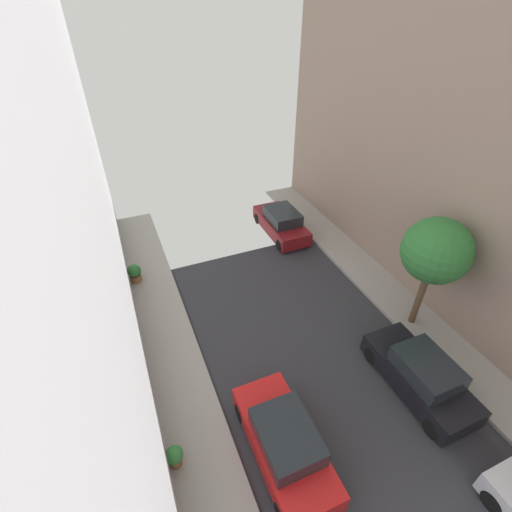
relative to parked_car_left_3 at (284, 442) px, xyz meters
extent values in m
cube|color=red|center=(0.00, 0.04, -0.17)|extent=(1.76, 4.20, 0.76)
cube|color=#1E2328|center=(0.00, -0.11, 0.53)|extent=(1.56, 2.10, 0.64)
cylinder|color=black|center=(-0.78, 1.59, -0.40)|extent=(0.22, 0.64, 0.64)
cylinder|color=black|center=(0.78, 1.59, -0.40)|extent=(0.22, 0.64, 0.64)
cylinder|color=black|center=(0.78, -1.51, -0.40)|extent=(0.22, 0.64, 0.64)
cylinder|color=black|center=(4.62, -3.46, -0.40)|extent=(0.22, 0.64, 0.64)
cube|color=black|center=(5.40, 0.31, -0.17)|extent=(1.76, 4.20, 0.76)
cube|color=#1E2328|center=(5.40, 0.16, 0.53)|extent=(1.56, 2.10, 0.64)
cylinder|color=black|center=(4.62, 1.86, -0.40)|extent=(0.22, 0.64, 0.64)
cylinder|color=black|center=(6.18, 1.86, -0.40)|extent=(0.22, 0.64, 0.64)
cylinder|color=black|center=(4.62, -1.24, -0.40)|extent=(0.22, 0.64, 0.64)
cylinder|color=black|center=(6.18, -1.24, -0.40)|extent=(0.22, 0.64, 0.64)
cube|color=maroon|center=(5.40, 11.41, -0.17)|extent=(1.76, 4.20, 0.76)
cube|color=#1E2328|center=(5.40, 11.26, 0.53)|extent=(1.56, 2.10, 0.64)
cylinder|color=black|center=(4.62, 12.96, -0.40)|extent=(0.22, 0.64, 0.64)
cylinder|color=black|center=(6.18, 12.96, -0.40)|extent=(0.22, 0.64, 0.64)
cylinder|color=black|center=(4.62, 9.86, -0.40)|extent=(0.22, 0.64, 0.64)
cylinder|color=black|center=(6.18, 9.86, -0.40)|extent=(0.22, 0.64, 0.64)
cylinder|color=brown|center=(7.42, 2.81, 0.79)|extent=(0.27, 0.27, 2.71)
sphere|color=#2D7233|center=(7.42, 2.81, 3.08)|extent=(2.52, 2.52, 2.52)
cylinder|color=brown|center=(-3.10, 0.92, -0.42)|extent=(0.37, 0.37, 0.30)
sphere|color=#38843D|center=(-3.10, 0.92, -0.06)|extent=(0.53, 0.53, 0.53)
cylinder|color=brown|center=(-3.00, 10.03, -0.40)|extent=(0.51, 0.51, 0.35)
sphere|color=#2D7233|center=(-3.00, 10.03, 0.03)|extent=(0.63, 0.63, 0.63)
camera|label=1|loc=(-2.88, -4.72, 10.83)|focal=25.64mm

